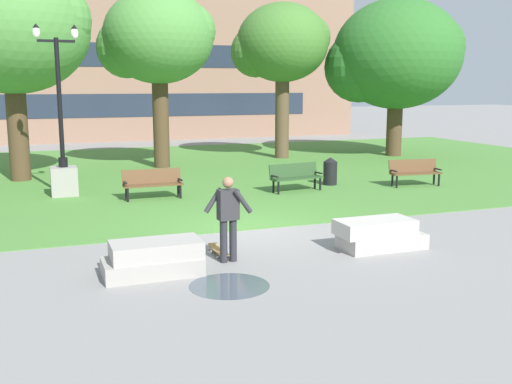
# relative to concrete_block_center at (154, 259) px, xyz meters

# --- Properties ---
(ground_plane) EXTENTS (140.00, 140.00, 0.00)m
(ground_plane) POSITION_rel_concrete_block_center_xyz_m (2.82, 2.62, -0.31)
(ground_plane) COLOR gray
(grass_lawn) EXTENTS (40.00, 20.00, 0.02)m
(grass_lawn) POSITION_rel_concrete_block_center_xyz_m (2.82, 12.62, -0.30)
(grass_lawn) COLOR #4C8438
(grass_lawn) RESTS_ON ground
(concrete_block_center) EXTENTS (1.80, 0.90, 0.64)m
(concrete_block_center) POSITION_rel_concrete_block_center_xyz_m (0.00, 0.00, 0.00)
(concrete_block_center) COLOR #9E9991
(concrete_block_center) RESTS_ON ground
(concrete_block_left) EXTENTS (1.91, 0.90, 0.64)m
(concrete_block_left) POSITION_rel_concrete_block_center_xyz_m (4.86, 0.13, 0.00)
(concrete_block_left) COLOR #B2ADA3
(concrete_block_left) RESTS_ON ground
(person_skateboarder) EXTENTS (0.92, 0.41, 1.71)m
(person_skateboarder) POSITION_rel_concrete_block_center_xyz_m (1.54, 0.32, 0.66)
(person_skateboarder) COLOR #28282D
(person_skateboarder) RESTS_ON ground
(skateboard) EXTENTS (0.25, 1.02, 0.14)m
(skateboard) POSITION_rel_concrete_block_center_xyz_m (1.51, 0.82, -0.22)
(skateboard) COLOR olive
(skateboard) RESTS_ON ground
(puddle) EXTENTS (1.43, 1.43, 0.01)m
(puddle) POSITION_rel_concrete_block_center_xyz_m (1.11, -1.08, -0.30)
(puddle) COLOR #47515B
(puddle) RESTS_ON ground
(park_bench_near_left) EXTENTS (1.80, 0.54, 0.90)m
(park_bench_near_left) POSITION_rel_concrete_block_center_xyz_m (1.37, 7.37, 0.23)
(park_bench_near_left) COLOR brown
(park_bench_near_left) RESTS_ON grass_lawn
(park_bench_far_left) EXTENTS (1.84, 0.71, 0.90)m
(park_bench_far_left) POSITION_rel_concrete_block_center_xyz_m (10.30, 6.60, 0.23)
(park_bench_far_left) COLOR brown
(park_bench_far_left) RESTS_ON grass_lawn
(park_bench_far_right) EXTENTS (1.86, 0.77, 0.90)m
(park_bench_far_right) POSITION_rel_concrete_block_center_xyz_m (6.01, 7.06, 0.23)
(park_bench_far_right) COLOR #284723
(park_bench_far_right) RESTS_ON grass_lawn
(lamp_post_right) EXTENTS (1.32, 0.80, 5.25)m
(lamp_post_right) POSITION_rel_concrete_block_center_xyz_m (-1.14, 8.91, 0.77)
(lamp_post_right) COLOR gray
(lamp_post_right) RESTS_ON grass_lawn
(tree_far_left) EXTENTS (4.72, 4.50, 7.29)m
(tree_far_left) POSITION_rel_concrete_block_center_xyz_m (3.01, 14.29, 4.99)
(tree_far_left) COLOR #4C3823
(tree_far_left) RESTS_ON grass_lawn
(tree_near_left) EXTENTS (4.46, 4.25, 7.16)m
(tree_near_left) POSITION_rel_concrete_block_center_xyz_m (9.05, 15.58, 4.96)
(tree_near_left) COLOR brown
(tree_near_left) RESTS_ON grass_lawn
(tree_near_right) EXTENTS (5.73, 5.46, 7.75)m
(tree_near_right) POSITION_rel_concrete_block_center_xyz_m (-2.54, 12.65, 5.05)
(tree_near_right) COLOR #4C3823
(tree_near_right) RESTS_ON grass_lawn
(tree_far_right) EXTENTS (6.43, 6.13, 7.48)m
(tree_far_right) POSITION_rel_concrete_block_center_xyz_m (14.51, 14.49, 4.51)
(tree_far_right) COLOR #4C3823
(tree_far_right) RESTS_ON grass_lawn
(trash_bin) EXTENTS (0.49, 0.49, 0.96)m
(trash_bin) POSITION_rel_concrete_block_center_xyz_m (7.66, 7.80, 0.20)
(trash_bin) COLOR black
(trash_bin) RESTS_ON grass_lawn
(building_facade_distant) EXTENTS (29.85, 1.03, 10.71)m
(building_facade_distant) POSITION_rel_concrete_block_center_xyz_m (4.07, 27.12, 5.04)
(building_facade_distant) COLOR #8E6B56
(building_facade_distant) RESTS_ON ground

